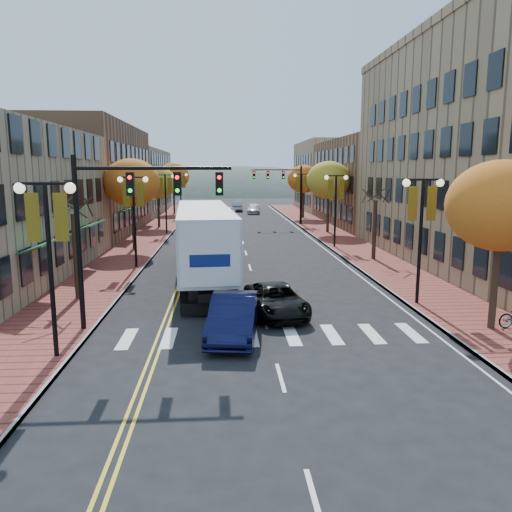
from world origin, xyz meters
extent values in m
plane|color=black|center=(0.00, 0.00, 0.00)|extent=(200.00, 200.00, 0.00)
cube|color=brown|center=(-9.00, 32.50, 0.07)|extent=(4.00, 85.00, 0.15)
cube|color=brown|center=(9.00, 32.50, 0.07)|extent=(4.00, 85.00, 0.15)
cube|color=brown|center=(-17.00, 36.00, 5.50)|extent=(12.00, 24.00, 11.00)
cube|color=#9E8966|center=(-17.00, 61.00, 4.75)|extent=(12.00, 26.00, 9.50)
cube|color=brown|center=(18.50, 42.00, 5.00)|extent=(15.00, 24.00, 10.00)
cube|color=#9E8966|center=(18.50, 64.00, 5.50)|extent=(15.00, 20.00, 11.00)
cylinder|color=#382619|center=(-9.00, 8.00, 2.25)|extent=(0.28, 0.28, 4.20)
cylinder|color=#382619|center=(-9.00, 24.00, 2.60)|extent=(0.28, 0.28, 4.90)
ellipsoid|color=orange|center=(-9.00, 24.00, 5.46)|extent=(4.48, 4.48, 3.81)
cylinder|color=#382619|center=(-9.00, 40.00, 2.42)|extent=(0.28, 0.28, 4.55)
ellipsoid|color=gold|center=(-9.00, 40.00, 5.07)|extent=(4.16, 4.16, 3.54)
cylinder|color=#382619|center=(-9.00, 58.00, 2.67)|extent=(0.28, 0.28, 5.04)
ellipsoid|color=orange|center=(-9.00, 58.00, 5.62)|extent=(4.61, 4.61, 3.92)
cylinder|color=#382619|center=(9.00, 2.00, 2.42)|extent=(0.28, 0.28, 4.55)
ellipsoid|color=orange|center=(9.00, 2.00, 5.07)|extent=(4.16, 4.16, 3.54)
cylinder|color=#382619|center=(9.00, 18.00, 2.25)|extent=(0.28, 0.28, 4.20)
cylinder|color=#382619|center=(9.00, 34.00, 2.60)|extent=(0.28, 0.28, 4.90)
ellipsoid|color=gold|center=(9.00, 34.00, 5.46)|extent=(4.48, 4.48, 3.81)
cylinder|color=#382619|center=(9.00, 50.00, 2.53)|extent=(0.28, 0.28, 4.76)
ellipsoid|color=orange|center=(9.00, 50.00, 5.30)|extent=(4.35, 4.35, 3.70)
cylinder|color=black|center=(-7.50, 0.00, 3.00)|extent=(0.16, 0.16, 6.00)
cylinder|color=black|center=(-7.50, 0.00, 6.00)|extent=(1.60, 0.10, 0.10)
sphere|color=#FFF2CC|center=(-8.30, 0.00, 5.85)|extent=(0.36, 0.36, 0.36)
sphere|color=#FFF2CC|center=(-6.70, 0.00, 5.85)|extent=(0.36, 0.36, 0.36)
cube|color=gold|center=(-7.95, 0.00, 4.90)|extent=(0.45, 0.03, 1.60)
cube|color=gold|center=(-7.05, 0.00, 4.90)|extent=(0.45, 0.03, 1.60)
cylinder|color=black|center=(-7.50, 16.00, 3.00)|extent=(0.16, 0.16, 6.00)
cylinder|color=black|center=(-7.50, 16.00, 6.00)|extent=(1.60, 0.10, 0.10)
sphere|color=#FFF2CC|center=(-8.30, 16.00, 5.85)|extent=(0.36, 0.36, 0.36)
sphere|color=#FFF2CC|center=(-6.70, 16.00, 5.85)|extent=(0.36, 0.36, 0.36)
cube|color=gold|center=(-7.95, 16.00, 4.90)|extent=(0.45, 0.03, 1.60)
cube|color=gold|center=(-7.05, 16.00, 4.90)|extent=(0.45, 0.03, 1.60)
cylinder|color=black|center=(-7.50, 34.00, 3.00)|extent=(0.16, 0.16, 6.00)
cylinder|color=black|center=(-7.50, 34.00, 6.00)|extent=(1.60, 0.10, 0.10)
sphere|color=#FFF2CC|center=(-8.30, 34.00, 5.85)|extent=(0.36, 0.36, 0.36)
sphere|color=#FFF2CC|center=(-6.70, 34.00, 5.85)|extent=(0.36, 0.36, 0.36)
cube|color=gold|center=(-7.95, 34.00, 4.90)|extent=(0.45, 0.03, 1.60)
cube|color=gold|center=(-7.05, 34.00, 4.90)|extent=(0.45, 0.03, 1.60)
cylinder|color=black|center=(-7.50, 52.00, 3.00)|extent=(0.16, 0.16, 6.00)
cylinder|color=black|center=(-7.50, 52.00, 6.00)|extent=(1.60, 0.10, 0.10)
sphere|color=#FFF2CC|center=(-8.30, 52.00, 5.85)|extent=(0.36, 0.36, 0.36)
sphere|color=#FFF2CC|center=(-6.70, 52.00, 5.85)|extent=(0.36, 0.36, 0.36)
cube|color=gold|center=(-7.95, 52.00, 4.90)|extent=(0.45, 0.03, 1.60)
cube|color=gold|center=(-7.05, 52.00, 4.90)|extent=(0.45, 0.03, 1.60)
cylinder|color=black|center=(7.50, 6.00, 3.00)|extent=(0.16, 0.16, 6.00)
cylinder|color=black|center=(7.50, 6.00, 6.00)|extent=(1.60, 0.10, 0.10)
sphere|color=#FFF2CC|center=(6.70, 6.00, 5.85)|extent=(0.36, 0.36, 0.36)
sphere|color=#FFF2CC|center=(8.30, 6.00, 5.85)|extent=(0.36, 0.36, 0.36)
cube|color=gold|center=(7.05, 6.00, 4.90)|extent=(0.45, 0.03, 1.60)
cube|color=gold|center=(7.95, 6.00, 4.90)|extent=(0.45, 0.03, 1.60)
cylinder|color=black|center=(7.50, 24.00, 3.00)|extent=(0.16, 0.16, 6.00)
cylinder|color=black|center=(7.50, 24.00, 6.00)|extent=(1.60, 0.10, 0.10)
sphere|color=#FFF2CC|center=(6.70, 24.00, 5.85)|extent=(0.36, 0.36, 0.36)
sphere|color=#FFF2CC|center=(8.30, 24.00, 5.85)|extent=(0.36, 0.36, 0.36)
cube|color=gold|center=(7.05, 24.00, 4.90)|extent=(0.45, 0.03, 1.60)
cube|color=gold|center=(7.95, 24.00, 4.90)|extent=(0.45, 0.03, 1.60)
cylinder|color=black|center=(7.50, 42.00, 3.00)|extent=(0.16, 0.16, 6.00)
cylinder|color=black|center=(7.50, 42.00, 6.00)|extent=(1.60, 0.10, 0.10)
sphere|color=#FFF2CC|center=(6.70, 42.00, 5.85)|extent=(0.36, 0.36, 0.36)
sphere|color=#FFF2CC|center=(8.30, 42.00, 5.85)|extent=(0.36, 0.36, 0.36)
cube|color=gold|center=(7.05, 42.00, 4.90)|extent=(0.45, 0.03, 1.60)
cube|color=gold|center=(7.95, 42.00, 4.90)|extent=(0.45, 0.03, 1.60)
cylinder|color=black|center=(-7.40, 3.00, 3.50)|extent=(0.20, 0.20, 7.00)
cylinder|color=black|center=(-4.40, 3.00, 6.50)|extent=(6.00, 0.14, 0.14)
cube|color=black|center=(-5.30, 3.00, 5.90)|extent=(0.30, 0.25, 0.90)
sphere|color=#FF0C0C|center=(-5.30, 2.86, 6.15)|extent=(0.16, 0.16, 0.16)
cube|color=black|center=(-3.50, 3.00, 5.90)|extent=(0.30, 0.25, 0.90)
sphere|color=#FF0C0C|center=(-3.50, 2.86, 6.15)|extent=(0.16, 0.16, 0.16)
cube|color=black|center=(-1.88, 3.00, 5.90)|extent=(0.30, 0.25, 0.90)
sphere|color=#FF0C0C|center=(-1.88, 2.86, 6.15)|extent=(0.16, 0.16, 0.16)
cylinder|color=black|center=(7.40, 42.00, 3.50)|extent=(0.20, 0.20, 7.00)
cylinder|color=black|center=(4.40, 42.00, 6.50)|extent=(6.00, 0.14, 0.14)
cube|color=black|center=(5.30, 42.00, 5.90)|extent=(0.30, 0.25, 0.90)
sphere|color=#FF0C0C|center=(5.30, 41.86, 6.15)|extent=(0.16, 0.16, 0.16)
cube|color=black|center=(3.50, 42.00, 5.90)|extent=(0.30, 0.25, 0.90)
sphere|color=#FF0C0C|center=(3.50, 41.86, 6.15)|extent=(0.16, 0.16, 0.16)
cube|color=black|center=(1.88, 42.00, 5.90)|extent=(0.30, 0.25, 0.90)
sphere|color=#FF0C0C|center=(1.88, 41.86, 6.15)|extent=(0.16, 0.16, 0.16)
cube|color=black|center=(-2.85, 11.46, 0.93)|extent=(2.10, 14.19, 0.38)
cube|color=silver|center=(-2.85, 11.46, 2.83)|extent=(3.84, 14.32, 3.05)
cube|color=black|center=(-3.47, 20.15, 1.80)|extent=(2.95, 3.45, 2.72)
cylinder|color=black|center=(-3.58, 5.73, 0.54)|extent=(0.46, 1.11, 1.09)
cylinder|color=black|center=(-1.30, 5.90, 0.54)|extent=(0.46, 1.11, 1.09)
cylinder|color=black|center=(-3.67, 7.03, 0.54)|extent=(0.46, 1.11, 1.09)
cylinder|color=black|center=(-1.39, 7.20, 0.54)|extent=(0.46, 1.11, 1.09)
cylinder|color=black|center=(-4.52, 18.76, 0.54)|extent=(0.46, 1.11, 1.09)
cylinder|color=black|center=(-2.24, 18.93, 0.54)|extent=(0.46, 1.11, 1.09)
cylinder|color=black|center=(-4.69, 21.15, 0.54)|extent=(0.46, 1.11, 1.09)
cylinder|color=black|center=(-2.41, 21.31, 0.54)|extent=(0.46, 1.11, 1.09)
imported|color=black|center=(-1.38, 1.98, 0.82)|extent=(2.30, 5.17, 1.65)
imported|color=black|center=(0.58, 4.94, 0.68)|extent=(2.91, 5.15, 1.36)
imported|color=silver|center=(-1.06, 50.99, 0.82)|extent=(2.37, 4.97, 1.64)
imported|color=#B5B6BE|center=(2.81, 58.17, 0.66)|extent=(2.31, 4.73, 1.33)
imported|color=#93939A|center=(0.50, 63.21, 0.77)|extent=(1.82, 4.71, 1.53)
camera|label=1|loc=(-1.73, -16.68, 6.41)|focal=35.00mm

